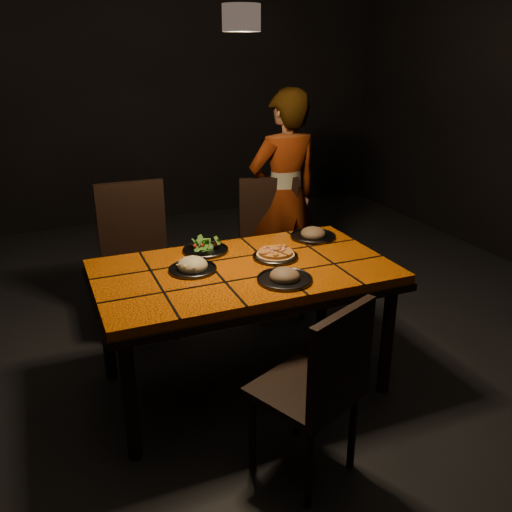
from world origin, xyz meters
name	(u,v)px	position (x,y,z in m)	size (l,w,h in m)	color
room_shell	(242,128)	(0.00, 0.00, 1.50)	(6.04, 7.04, 3.08)	black
dining_table	(244,280)	(0.00, 0.00, 0.67)	(1.62, 0.92, 0.75)	#DB5E06
chair_near	(320,383)	(0.03, -0.82, 0.52)	(0.54, 0.54, 0.90)	black
chair_far_left	(136,248)	(-0.41, 0.96, 0.59)	(0.47, 0.47, 1.03)	black
chair_far_right	(271,237)	(0.57, 0.90, 0.56)	(0.53, 0.53, 0.98)	black
diner	(284,198)	(0.73, 1.03, 0.80)	(0.59, 0.39, 1.61)	brown
pendant_lamp	(241,14)	(0.00, 0.00, 2.02)	(0.18, 0.18, 1.06)	black
plate_pizza	(275,255)	(0.22, 0.06, 0.77)	(0.28, 0.28, 0.04)	#343439
plate_pasta	(193,267)	(-0.27, 0.06, 0.77)	(0.26, 0.26, 0.09)	#343439
plate_salad	(205,247)	(-0.12, 0.31, 0.78)	(0.27, 0.27, 0.07)	#343439
plate_mushroom_a	(285,276)	(0.13, -0.25, 0.77)	(0.29, 0.29, 0.09)	#343439
plate_mushroom_b	(313,234)	(0.58, 0.29, 0.77)	(0.29, 0.29, 0.09)	#343439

